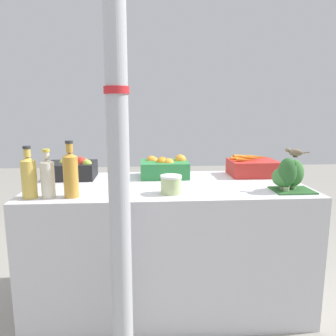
# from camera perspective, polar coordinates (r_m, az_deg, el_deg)

# --- Properties ---
(ground_plane) EXTENTS (10.00, 10.00, 0.00)m
(ground_plane) POSITION_cam_1_polar(r_m,az_deg,el_deg) (2.34, 0.00, -21.80)
(ground_plane) COLOR gray
(market_table) EXTENTS (1.67, 0.78, 0.78)m
(market_table) POSITION_cam_1_polar(r_m,az_deg,el_deg) (2.16, 0.00, -12.95)
(market_table) COLOR silver
(market_table) RESTS_ON ground_plane
(support_pole) EXTENTS (0.11, 0.11, 2.40)m
(support_pole) POSITION_cam_1_polar(r_m,az_deg,el_deg) (1.39, -8.82, 8.37)
(support_pole) COLOR #B7BABF
(support_pole) RESTS_ON ground_plane
(apple_crate) EXTENTS (0.32, 0.26, 0.15)m
(apple_crate) POSITION_cam_1_polar(r_m,az_deg,el_deg) (2.28, -16.23, -0.06)
(apple_crate) COLOR black
(apple_crate) RESTS_ON market_table
(orange_crate) EXTENTS (0.32, 0.26, 0.15)m
(orange_crate) POSITION_cam_1_polar(r_m,az_deg,el_deg) (2.24, -0.64, 0.09)
(orange_crate) COLOR #2D8442
(orange_crate) RESTS_ON market_table
(carrot_crate) EXTENTS (0.32, 0.26, 0.14)m
(carrot_crate) POSITION_cam_1_polar(r_m,az_deg,el_deg) (2.35, 14.48, 0.14)
(carrot_crate) COLOR red
(carrot_crate) RESTS_ON market_table
(broccoli_pile) EXTENTS (0.23, 0.18, 0.19)m
(broccoli_pile) POSITION_cam_1_polar(r_m,az_deg,el_deg) (1.97, 20.25, -1.18)
(broccoli_pile) COLOR #2D602D
(broccoli_pile) RESTS_ON market_table
(juice_bottle_golden) EXTENTS (0.08, 0.08, 0.27)m
(juice_bottle_golden) POSITION_cam_1_polar(r_m,az_deg,el_deg) (1.85, -23.07, -1.30)
(juice_bottle_golden) COLOR gold
(juice_bottle_golden) RESTS_ON market_table
(juice_bottle_cloudy) EXTENTS (0.07, 0.07, 0.26)m
(juice_bottle_cloudy) POSITION_cam_1_polar(r_m,az_deg,el_deg) (1.82, -20.22, -1.49)
(juice_bottle_cloudy) COLOR beige
(juice_bottle_cloudy) RESTS_ON market_table
(juice_bottle_amber) EXTENTS (0.08, 0.08, 0.30)m
(juice_bottle_amber) POSITION_cam_1_polar(r_m,az_deg,el_deg) (1.79, -16.59, -0.91)
(juice_bottle_amber) COLOR gold
(juice_bottle_amber) RESTS_ON market_table
(pickle_jar) EXTENTS (0.12, 0.12, 0.10)m
(pickle_jar) POSITION_cam_1_polar(r_m,az_deg,el_deg) (1.80, 0.39, -2.87)
(pickle_jar) COLOR #B2C684
(pickle_jar) RESTS_ON market_table
(sparrow_bird) EXTENTS (0.12, 0.09, 0.05)m
(sparrow_bird) POSITION_cam_1_polar(r_m,az_deg,el_deg) (1.96, 21.20, 2.57)
(sparrow_bird) COLOR #4C3D2D
(sparrow_bird) RESTS_ON broccoli_pile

